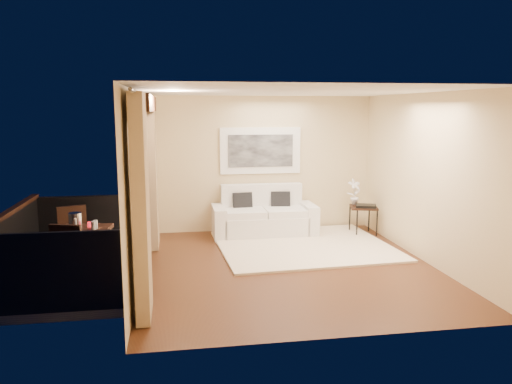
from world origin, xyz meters
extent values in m
plane|color=#502B17|center=(0.00, 0.00, 0.00)|extent=(5.00, 5.00, 0.00)
plane|color=white|center=(0.00, 0.00, 2.70)|extent=(5.00, 5.00, 0.00)
plane|color=beige|center=(0.00, 2.50, 1.35)|extent=(4.50, 0.00, 4.50)
plane|color=beige|center=(0.00, -2.50, 1.35)|extent=(4.50, 0.00, 4.50)
plane|color=beige|center=(2.25, 0.00, 1.35)|extent=(0.00, 5.00, 5.00)
plane|color=beige|center=(-2.25, 1.85, 1.35)|extent=(0.00, 2.70, 2.70)
plane|color=beige|center=(-2.25, -1.85, 1.35)|extent=(0.00, 2.70, 2.70)
plane|color=beige|center=(-2.25, 0.00, 2.55)|extent=(0.00, 2.40, 2.40)
cube|color=black|center=(-2.13, 0.00, 2.52)|extent=(0.28, 2.40, 0.22)
cube|color=#605B56|center=(-3.15, 0.00, -0.06)|extent=(1.80, 2.60, 0.12)
cube|color=black|center=(-4.01, 0.00, 0.50)|extent=(0.06, 2.60, 1.00)
cube|color=black|center=(-3.15, 1.27, 0.50)|extent=(1.80, 0.06, 1.00)
cube|color=black|center=(-3.15, -1.27, 0.50)|extent=(1.80, 0.06, 1.00)
cube|color=black|center=(-4.01, 0.00, 1.02)|extent=(0.10, 2.60, 0.06)
cube|color=tan|center=(-2.11, 1.55, 1.32)|extent=(0.16, 0.75, 2.62)
cube|color=tan|center=(-2.11, -1.55, 1.32)|extent=(0.16, 0.75, 2.62)
cylinder|color=#4C473F|center=(-2.11, 0.00, 2.63)|extent=(0.04, 4.80, 0.04)
cube|color=white|center=(-0.01, 2.47, 1.62)|extent=(1.62, 0.05, 0.92)
cube|color=black|center=(-0.01, 2.44, 1.62)|extent=(1.30, 0.02, 0.64)
cube|color=#FEEDCD|center=(0.53, 1.06, 0.02)|extent=(3.14, 2.78, 0.04)
cube|color=white|center=(-0.01, 2.02, 0.20)|extent=(1.62, 0.86, 0.40)
cube|color=white|center=(-0.01, 2.35, 0.57)|extent=(1.62, 0.21, 0.78)
cube|color=white|center=(-0.90, 2.02, 0.30)|extent=(0.23, 0.86, 0.59)
cube|color=white|center=(0.87, 2.02, 0.30)|extent=(0.23, 0.86, 0.59)
cube|color=white|center=(-0.40, 1.99, 0.47)|extent=(0.76, 0.76, 0.13)
cube|color=white|center=(0.38, 1.99, 0.47)|extent=(0.76, 0.76, 0.13)
cube|color=black|center=(-0.41, 2.21, 0.63)|extent=(0.40, 0.21, 0.39)
cube|color=black|center=(0.35, 2.21, 0.63)|extent=(0.40, 0.22, 0.39)
cube|color=black|center=(1.93, 1.80, 0.54)|extent=(0.62, 0.62, 0.04)
cylinder|color=black|center=(1.73, 1.59, 0.26)|extent=(0.03, 0.03, 0.52)
cylinder|color=black|center=(2.13, 1.59, 0.26)|extent=(0.03, 0.03, 0.52)
cylinder|color=black|center=(1.73, 2.00, 0.26)|extent=(0.03, 0.03, 0.52)
cylinder|color=black|center=(2.13, 2.00, 0.26)|extent=(0.03, 0.03, 0.52)
cube|color=black|center=(1.94, 1.71, 0.58)|extent=(0.45, 0.39, 0.05)
imported|color=white|center=(1.80, 1.98, 0.82)|extent=(0.31, 0.24, 0.52)
cube|color=black|center=(-2.99, -0.32, 0.78)|extent=(0.76, 0.76, 0.05)
cylinder|color=black|center=(-3.27, -0.60, 0.37)|extent=(0.04, 0.04, 0.75)
cylinder|color=black|center=(-2.72, -0.60, 0.37)|extent=(0.04, 0.04, 0.75)
cylinder|color=black|center=(-3.27, -0.05, 0.37)|extent=(0.04, 0.04, 0.75)
cylinder|color=black|center=(-2.72, -0.05, 0.37)|extent=(0.04, 0.04, 0.75)
cube|color=black|center=(-3.35, 0.64, 0.46)|extent=(0.54, 0.54, 0.05)
cube|color=black|center=(-3.29, 0.45, 0.71)|extent=(0.42, 0.19, 0.56)
cylinder|color=black|center=(-3.25, 0.86, 0.22)|extent=(0.03, 0.03, 0.44)
cylinder|color=black|center=(-3.57, 0.74, 0.22)|extent=(0.03, 0.03, 0.44)
cylinder|color=black|center=(-3.13, 0.53, 0.22)|extent=(0.03, 0.03, 0.44)
cylinder|color=black|center=(-3.46, 0.42, 0.22)|extent=(0.03, 0.03, 0.44)
cube|color=black|center=(-3.18, -1.00, 0.45)|extent=(0.53, 0.53, 0.05)
cube|color=black|center=(-3.12, -0.82, 0.71)|extent=(0.42, 0.18, 0.56)
cylinder|color=black|center=(-3.39, -1.11, 0.22)|extent=(0.03, 0.03, 0.43)
cylinder|color=black|center=(-3.07, -1.22, 0.22)|extent=(0.03, 0.03, 0.43)
cylinder|color=black|center=(-3.29, -0.78, 0.22)|extent=(0.03, 0.03, 0.43)
cylinder|color=black|center=(-2.96, -0.89, 0.22)|extent=(0.03, 0.03, 0.43)
cylinder|color=white|center=(-3.11, -0.17, 0.90)|extent=(0.18, 0.18, 0.20)
cylinder|color=red|center=(-2.92, -0.22, 0.84)|extent=(0.06, 0.06, 0.07)
cylinder|color=silver|center=(-3.06, -0.47, 0.89)|extent=(0.04, 0.04, 0.18)
cylinder|color=silver|center=(-2.84, -0.40, 0.86)|extent=(0.06, 0.06, 0.12)
cylinder|color=silver|center=(-2.82, -0.34, 0.86)|extent=(0.06, 0.06, 0.12)
camera|label=1|loc=(-1.71, -7.34, 2.45)|focal=35.00mm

